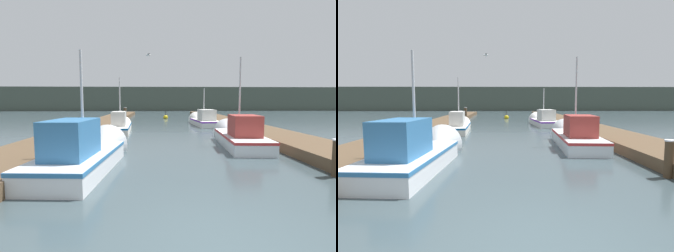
{
  "view_description": "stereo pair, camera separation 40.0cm",
  "coord_description": "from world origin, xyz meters",
  "views": [
    {
      "loc": [
        -0.89,
        -3.44,
        2.11
      ],
      "look_at": [
        -0.18,
        12.99,
        0.49
      ],
      "focal_mm": 28.0,
      "sensor_mm": 36.0,
      "label": 1
    },
    {
      "loc": [
        -0.49,
        -3.45,
        2.11
      ],
      "look_at": [
        -0.18,
        12.99,
        0.49
      ],
      "focal_mm": 28.0,
      "sensor_mm": 36.0,
      "label": 2
    }
  ],
  "objects": [
    {
      "name": "fishing_boat_3",
      "position": [
        3.05,
        18.77,
        0.41
      ],
      "size": [
        1.93,
        5.71,
        3.59
      ],
      "rotation": [
        0.0,
        0.0,
        0.07
      ],
      "color": "silver",
      "rests_on": "ground_plane"
    },
    {
      "name": "fishing_boat_0",
      "position": [
        -3.12,
        4.89,
        0.47
      ],
      "size": [
        2.07,
        5.54,
        4.13
      ],
      "rotation": [
        0.0,
        0.0,
        -0.07
      ],
      "color": "silver",
      "rests_on": "ground_plane"
    },
    {
      "name": "fishing_boat_2",
      "position": [
        -3.37,
        14.5,
        0.39
      ],
      "size": [
        1.58,
        5.66,
        4.01
      ],
      "rotation": [
        0.0,
        0.0,
        0.05
      ],
      "color": "silver",
      "rests_on": "ground_plane"
    },
    {
      "name": "dock_right",
      "position": [
        5.41,
        16.0,
        0.2
      ],
      "size": [
        2.55,
        40.0,
        0.4
      ],
      "color": "brown",
      "rests_on": "ground_plane"
    },
    {
      "name": "dock_left",
      "position": [
        -5.41,
        16.0,
        0.2
      ],
      "size": [
        2.55,
        40.0,
        0.4
      ],
      "color": "brown",
      "rests_on": "ground_plane"
    },
    {
      "name": "channel_buoy",
      "position": [
        0.12,
        26.45,
        0.15
      ],
      "size": [
        0.53,
        0.53,
        1.03
      ],
      "color": "gold",
      "rests_on": "ground_plane"
    },
    {
      "name": "ground_plane",
      "position": [
        0.0,
        0.0,
        0.0
      ],
      "size": [
        200.0,
        200.0,
        0.0
      ],
      "color": "#38474C"
    },
    {
      "name": "seagull_lead",
      "position": [
        -1.37,
        11.81,
        4.68
      ],
      "size": [
        0.3,
        0.56,
        0.12
      ],
      "rotation": [
        0.0,
        0.0,
        4.9
      ],
      "color": "white"
    },
    {
      "name": "mooring_piling_1",
      "position": [
        -3.98,
        22.36,
        0.71
      ],
      "size": [
        0.31,
        0.31,
        1.4
      ],
      "color": "#473523",
      "rests_on": "ground_plane"
    },
    {
      "name": "distant_shore_ridge",
      "position": [
        0.0,
        56.41,
        2.36
      ],
      "size": [
        120.0,
        16.0,
        4.73
      ],
      "color": "#424C42",
      "rests_on": "ground_plane"
    },
    {
      "name": "mooring_piling_2",
      "position": [
        -4.29,
        21.27,
        0.57
      ],
      "size": [
        0.28,
        0.28,
        1.14
      ],
      "color": "#473523",
      "rests_on": "ground_plane"
    },
    {
      "name": "fishing_boat_1",
      "position": [
        2.98,
        8.83,
        0.44
      ],
      "size": [
        2.01,
        5.91,
        4.56
      ],
      "rotation": [
        0.0,
        0.0,
        -0.07
      ],
      "color": "silver",
      "rests_on": "ground_plane"
    }
  ]
}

